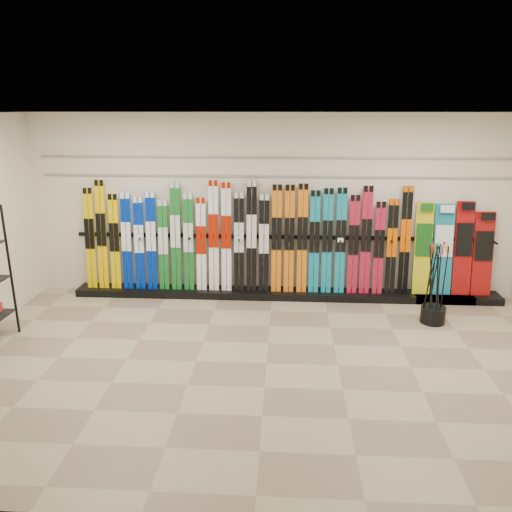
{
  "coord_description": "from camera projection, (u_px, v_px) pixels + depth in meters",
  "views": [
    {
      "loc": [
        0.2,
        -5.58,
        3.07
      ],
      "look_at": [
        -0.19,
        1.0,
        1.1
      ],
      "focal_mm": 35.0,
      "sensor_mm": 36.0,
      "label": 1
    }
  ],
  "objects": [
    {
      "name": "floor",
      "position": [
        266.0,
        363.0,
        6.23
      ],
      "size": [
        8.0,
        8.0,
        0.0
      ],
      "primitive_type": "plane",
      "color": "#88705E",
      "rests_on": "ground"
    },
    {
      "name": "back_wall",
      "position": [
        273.0,
        207.0,
        8.19
      ],
      "size": [
        8.0,
        0.0,
        8.0
      ],
      "primitive_type": "plane",
      "rotation": [
        1.57,
        0.0,
        0.0
      ],
      "color": "beige",
      "rests_on": "floor"
    },
    {
      "name": "ceiling",
      "position": [
        268.0,
        114.0,
        5.37
      ],
      "size": [
        8.0,
        8.0,
        0.0
      ],
      "primitive_type": "plane",
      "rotation": [
        3.14,
        0.0,
        0.0
      ],
      "color": "silver",
      "rests_on": "back_wall"
    },
    {
      "name": "ski_rack_base",
      "position": [
        285.0,
        294.0,
        8.38
      ],
      "size": [
        8.0,
        0.4,
        0.12
      ],
      "primitive_type": "cube",
      "color": "black",
      "rests_on": "floor"
    },
    {
      "name": "skis",
      "position": [
        245.0,
        241.0,
        8.19
      ],
      "size": [
        5.37,
        0.19,
        1.83
      ],
      "color": "#ECBF00",
      "rests_on": "ski_rack_base"
    },
    {
      "name": "snowboards",
      "position": [
        453.0,
        250.0,
        8.07
      ],
      "size": [
        1.26,
        0.23,
        1.52
      ],
      "color": "gold",
      "rests_on": "ski_rack_base"
    },
    {
      "name": "pole_bin",
      "position": [
        433.0,
        315.0,
        7.38
      ],
      "size": [
        0.36,
        0.36,
        0.25
      ],
      "primitive_type": "cylinder",
      "color": "black",
      "rests_on": "floor"
    },
    {
      "name": "ski_poles",
      "position": [
        435.0,
        284.0,
        7.21
      ],
      "size": [
        0.29,
        0.3,
        1.18
      ],
      "color": "black",
      "rests_on": "pole_bin"
    },
    {
      "name": "slatwall_rail_0",
      "position": [
        273.0,
        177.0,
        8.03
      ],
      "size": [
        7.6,
        0.02,
        0.03
      ],
      "primitive_type": "cube",
      "color": "gray",
      "rests_on": "back_wall"
    },
    {
      "name": "slatwall_rail_1",
      "position": [
        273.0,
        158.0,
        7.94
      ],
      "size": [
        7.6,
        0.02,
        0.03
      ],
      "primitive_type": "cube",
      "color": "gray",
      "rests_on": "back_wall"
    }
  ]
}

